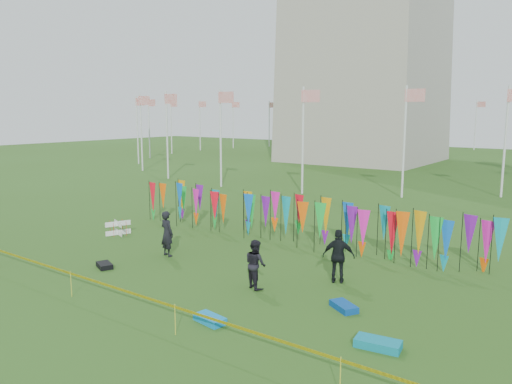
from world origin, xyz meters
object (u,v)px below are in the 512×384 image
Objects in this scene: person_left at (167,234)px; person_right at (339,256)px; kite_bag_teal at (378,344)px; kite_bag_turquoise at (210,319)px; kite_bag_blue at (344,306)px; kite_bag_black at (104,265)px; box_kite at (118,228)px; person_mid at (255,264)px.

person_right is at bearing -160.70° from person_left.
person_left is at bearing 165.85° from kite_bag_teal.
kite_bag_blue is (2.77, 3.23, 0.00)m from kite_bag_turquoise.
kite_bag_turquoise is 7.04m from kite_bag_black.
box_kite is 0.37× the size of person_right.
kite_bag_black is (3.88, -3.78, -0.27)m from box_kite.
kite_bag_turquoise is 1.20× the size of kite_bag_black.
person_right is 2.37× the size of kite_bag_black.
kite_bag_teal is at bearing 105.97° from person_right.
kite_bag_teal is at bearing -43.86° from kite_bag_blue.
kite_bag_turquoise is (0.65, -3.17, -0.78)m from person_mid.
person_right is (12.22, 0.18, 0.63)m from box_kite.
kite_bag_blue is (8.84, -0.89, -0.89)m from person_left.
person_mid is 3.33m from kite_bag_turquoise.
person_right is 5.19m from kite_bag_teal.
kite_bag_turquoise is (-1.46, -5.40, -0.89)m from person_right.
kite_bag_black is (-9.66, -1.78, -0.00)m from kite_bag_blue.
kite_bag_blue is at bearing 98.34° from person_right.
person_right reaches higher than person_left.
box_kite is at bearing 171.61° from kite_bag_blue.
person_left is 7.39m from kite_bag_turquoise.
person_left is 7.64m from person_right.
kite_bag_blue is at bearing -176.13° from person_left.
box_kite is 11.97m from kite_bag_turquoise.
kite_bag_turquoise is at bearing 52.11° from person_right.
person_right is 9.28m from kite_bag_black.
kite_bag_blue is at bearing -8.39° from box_kite.
box_kite is at bearing -21.94° from person_right.
kite_bag_blue reaches higher than kite_bag_black.
box_kite is 0.73× the size of kite_bag_turquoise.
person_right is at bearing 25.34° from kite_bag_black.
person_left is at bearing 145.86° from kite_bag_turquoise.
kite_bag_teal reaches higher than kite_bag_black.
person_mid reaches higher than kite_bag_black.
kite_bag_black is (-8.35, -3.95, -0.89)m from person_right.
kite_bag_black is at bearing 2.57° from person_right.
person_mid is (5.42, -0.95, -0.11)m from person_left.
kite_bag_black is (-0.82, -2.67, -0.89)m from person_left.
kite_bag_turquoise is 4.25m from kite_bag_blue.
person_right is 2.06× the size of kite_bag_blue.
person_mid is 1.75× the size of kite_bag_turquoise.
person_mid is at bearing 23.87° from person_right.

